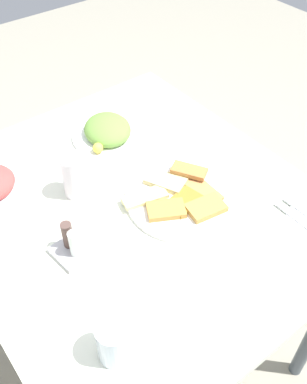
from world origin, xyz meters
The scene contains 8 objects.
ground_plane centered at (0.00, 0.00, 0.00)m, with size 6.00×6.00×0.00m, color gray.
dining_table centered at (0.00, 0.00, 0.68)m, with size 1.01×0.89×0.77m.
pide_platter centered at (-0.08, -0.11, 0.78)m, with size 0.31×0.31×0.04m.
salad_plate_greens centered at (0.27, -0.10, 0.79)m, with size 0.22×0.22×0.07m.
soda_can centered at (0.12, 0.10, 0.83)m, with size 0.07×0.07×0.12m, color silver.
drinking_glass centered at (-0.32, 0.27, 0.82)m, with size 0.07×0.07×0.10m, color silver.
spoon centered at (-0.34, -0.29, 0.78)m, with size 0.20×0.01×0.01m, color silver.
condiment_caddy centered at (-0.05, 0.21, 0.80)m, with size 0.10×0.10×0.08m.
Camera 1 is at (-0.68, 0.45, 1.60)m, focal length 41.24 mm.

